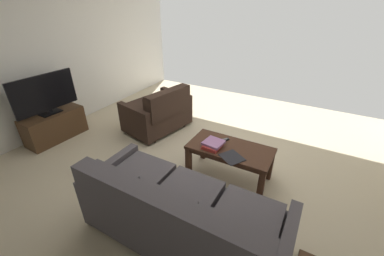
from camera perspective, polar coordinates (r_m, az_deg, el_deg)
The scene contains 10 objects.
ground_plane at distance 3.72m, azimuth 3.22°, elevation -7.51°, with size 5.81×5.92×0.01m, color beige.
wall_right at distance 5.06m, azimuth -28.54°, elevation 15.68°, with size 0.12×5.92×2.66m, color white.
sofa_main at distance 2.43m, azimuth -3.05°, elevation -19.94°, with size 1.99×0.87×0.87m.
loveseat_near at distance 4.39m, azimuth -7.88°, elevation 3.82°, with size 0.98×1.23×0.83m.
coffee_table at distance 3.20m, azimuth 8.97°, elevation -5.68°, with size 1.08×0.54×0.48m.
tv_stand at distance 4.74m, azimuth -29.72°, elevation 0.43°, with size 0.44×0.97×0.48m.
flat_tv at distance 4.53m, azimuth -31.48°, elevation 6.87°, with size 0.21×1.01×0.65m.
book_stack at distance 3.12m, azimuth 4.98°, elevation -3.88°, with size 0.26×0.27×0.08m.
tv_remote at distance 3.28m, azimuth 7.47°, elevation -2.82°, with size 0.14×0.15×0.02m.
loose_magazine at distance 2.97m, azimuth 9.44°, elevation -6.85°, with size 0.23×0.26×0.01m, color black.
Camera 1 is at (-1.28, 2.71, 2.20)m, focal length 22.53 mm.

